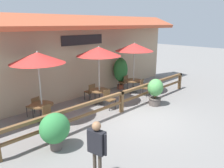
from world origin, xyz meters
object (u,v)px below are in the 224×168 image
at_px(chair_middle_wallside, 90,91).
at_px(potted_plant_small_flowering, 121,71).
at_px(dining_table_middle, 99,93).
at_px(chair_far_streetside, 144,87).
at_px(patio_umbrella_middle, 99,51).
at_px(dining_table_far, 133,83).
at_px(dining_table_near, 42,108).
at_px(patio_umbrella_far, 134,47).
at_px(potted_plant_tall_tropical, 55,129).
at_px(chair_middle_streetside, 109,98).
at_px(chair_near_wallside, 34,106).
at_px(chair_near_streetside, 49,115).
at_px(pedestrian, 97,144).
at_px(potted_plant_corner_fern, 155,90).
at_px(patio_umbrella_near, 38,58).
at_px(chair_far_wallside, 124,82).

height_order(chair_middle_wallside, potted_plant_small_flowering, potted_plant_small_flowering).
xyz_separation_m(dining_table_middle, chair_far_streetside, (2.60, -0.70, -0.08)).
bearing_deg(patio_umbrella_middle, potted_plant_small_flowering, 22.07).
bearing_deg(dining_table_far, dining_table_near, 178.73).
distance_m(dining_table_near, potted_plant_small_flowering, 5.64).
distance_m(patio_umbrella_far, potted_plant_small_flowering, 1.79).
relative_size(chair_middle_wallside, potted_plant_tall_tropical, 0.74).
bearing_deg(chair_middle_streetside, chair_near_wallside, 152.35).
bearing_deg(chair_near_streetside, patio_umbrella_far, -8.41).
xyz_separation_m(chair_near_wallside, pedestrian, (-0.70, -4.82, 0.54)).
xyz_separation_m(dining_table_middle, chair_middle_wallside, (0.04, 0.73, -0.08)).
bearing_deg(potted_plant_corner_fern, pedestrian, -159.40).
bearing_deg(patio_umbrella_far, potted_plant_tall_tropical, -161.82).
bearing_deg(patio_umbrella_near, pedestrian, -99.93).
bearing_deg(pedestrian, potted_plant_tall_tropical, -12.30).
relative_size(chair_near_streetside, pedestrian, 0.54).
bearing_deg(pedestrian, chair_near_wallside, -19.54).
bearing_deg(potted_plant_small_flowering, dining_table_far, -92.68).
height_order(chair_middle_streetside, chair_far_wallside, same).
relative_size(patio_umbrella_middle, dining_table_middle, 3.13).
xyz_separation_m(dining_table_middle, potted_plant_tall_tropical, (-3.59, -2.00, 0.10)).
relative_size(chair_middle_streetside, patio_umbrella_far, 0.31).
xyz_separation_m(patio_umbrella_middle, potted_plant_small_flowering, (2.64, 1.07, -1.45)).
distance_m(patio_umbrella_near, dining_table_near, 1.99).
distance_m(chair_middle_streetside, potted_plant_small_flowering, 3.31).
relative_size(chair_near_wallside, potted_plant_corner_fern, 0.68).
bearing_deg(dining_table_middle, dining_table_far, 0.72).
distance_m(dining_table_near, patio_umbrella_far, 5.84).
xyz_separation_m(potted_plant_corner_fern, pedestrian, (-5.43, -2.04, 0.30)).
xyz_separation_m(chair_middle_streetside, chair_far_wallside, (2.68, 1.49, 0.00)).
relative_size(patio_umbrella_middle, potted_plant_tall_tropical, 2.36).
bearing_deg(chair_middle_streetside, chair_far_streetside, 1.30).
bearing_deg(patio_umbrella_middle, chair_far_streetside, -15.01).
height_order(potted_plant_corner_fern, potted_plant_small_flowering, potted_plant_small_flowering).
relative_size(dining_table_far, potted_plant_corner_fern, 0.69).
bearing_deg(patio_umbrella_middle, chair_middle_streetside, -95.45).
bearing_deg(potted_plant_corner_fern, chair_middle_streetside, 146.46).
height_order(chair_near_wallside, dining_table_far, chair_near_wallside).
height_order(chair_near_streetside, potted_plant_corner_fern, potted_plant_corner_fern).
height_order(chair_near_streetside, pedestrian, pedestrian).
bearing_deg(potted_plant_small_flowering, potted_plant_tall_tropical, -153.78).
relative_size(chair_near_wallside, chair_far_wallside, 1.00).
relative_size(chair_middle_streetside, dining_table_far, 0.98).
relative_size(patio_umbrella_middle, patio_umbrella_far, 1.00).
height_order(chair_near_streetside, chair_middle_wallside, same).
distance_m(chair_middle_streetside, pedestrian, 4.87).
relative_size(patio_umbrella_near, patio_umbrella_far, 1.00).
relative_size(chair_near_streetside, dining_table_middle, 0.98).
distance_m(patio_umbrella_middle, chair_middle_wallside, 2.19).
bearing_deg(chair_middle_streetside, chair_far_wallside, 29.68).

